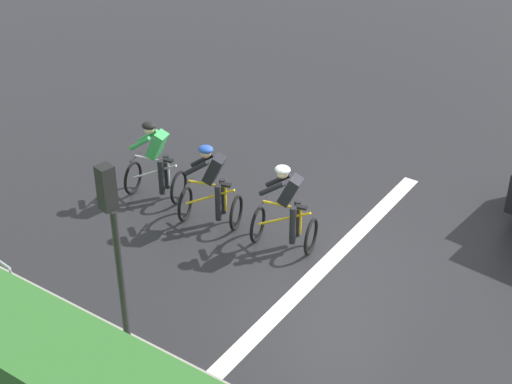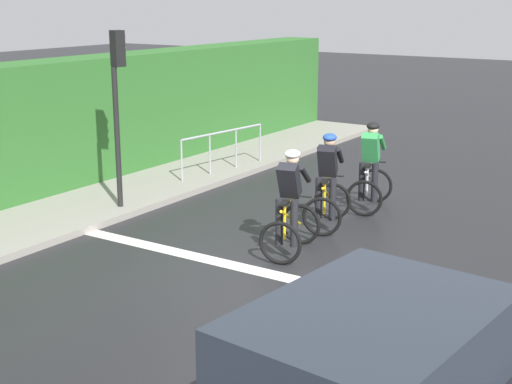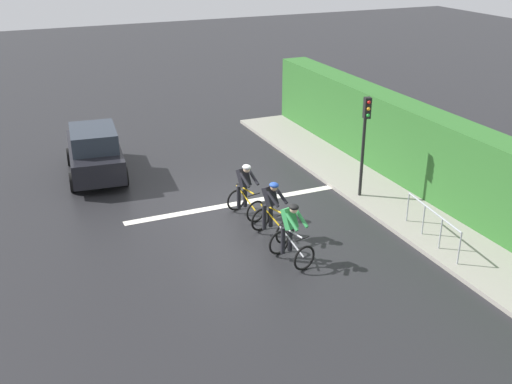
{
  "view_description": "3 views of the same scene",
  "coord_description": "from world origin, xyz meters",
  "px_view_note": "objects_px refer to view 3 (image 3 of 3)",
  "views": [
    {
      "loc": [
        -9.84,
        -5.15,
        8.23
      ],
      "look_at": [
        -0.04,
        1.55,
        0.96
      ],
      "focal_mm": 54.6,
      "sensor_mm": 36.0,
      "label": 1
    },
    {
      "loc": [
        5.5,
        -8.51,
        3.91
      ],
      "look_at": [
        -0.74,
        1.1,
        0.87
      ],
      "focal_mm": 51.69,
      "sensor_mm": 36.0,
      "label": 2
    },
    {
      "loc": [
        6.31,
        16.32,
        8.0
      ],
      "look_at": [
        0.14,
        2.06,
        1.25
      ],
      "focal_mm": 42.88,
      "sensor_mm": 36.0,
      "label": 3
    }
  ],
  "objects_px": {
    "cyclist_lead": "(291,234)",
    "traffic_light_near_crossing": "(365,133)",
    "cyclist_mid": "(245,191)",
    "pedestrian_railing_kerbside": "(433,220)",
    "cyclist_second": "(272,210)",
    "car_black": "(95,152)"
  },
  "relations": [
    {
      "from": "cyclist_lead",
      "to": "cyclist_mid",
      "type": "distance_m",
      "value": 3.01
    },
    {
      "from": "cyclist_lead",
      "to": "cyclist_second",
      "type": "distance_m",
      "value": 1.47
    },
    {
      "from": "cyclist_second",
      "to": "cyclist_mid",
      "type": "xyz_separation_m",
      "value": [
        0.16,
        -1.54,
        0.0
      ]
    },
    {
      "from": "cyclist_mid",
      "to": "pedestrian_railing_kerbside",
      "type": "relative_size",
      "value": 0.63
    },
    {
      "from": "cyclist_lead",
      "to": "cyclist_second",
      "type": "bearing_deg",
      "value": -95.22
    },
    {
      "from": "pedestrian_railing_kerbside",
      "to": "cyclist_mid",
      "type": "bearing_deg",
      "value": -43.51
    },
    {
      "from": "cyclist_second",
      "to": "traffic_light_near_crossing",
      "type": "distance_m",
      "value": 4.12
    },
    {
      "from": "cyclist_lead",
      "to": "cyclist_second",
      "type": "height_order",
      "value": "same"
    },
    {
      "from": "car_black",
      "to": "traffic_light_near_crossing",
      "type": "height_order",
      "value": "traffic_light_near_crossing"
    },
    {
      "from": "car_black",
      "to": "traffic_light_near_crossing",
      "type": "relative_size",
      "value": 1.27
    },
    {
      "from": "cyclist_lead",
      "to": "cyclist_mid",
      "type": "bearing_deg",
      "value": -89.56
    },
    {
      "from": "cyclist_lead",
      "to": "cyclist_mid",
      "type": "relative_size",
      "value": 1.0
    },
    {
      "from": "car_black",
      "to": "traffic_light_near_crossing",
      "type": "bearing_deg",
      "value": 143.65
    },
    {
      "from": "cyclist_lead",
      "to": "pedestrian_railing_kerbside",
      "type": "distance_m",
      "value": 3.97
    },
    {
      "from": "cyclist_second",
      "to": "cyclist_lead",
      "type": "bearing_deg",
      "value": 84.78
    },
    {
      "from": "cyclist_second",
      "to": "traffic_light_near_crossing",
      "type": "bearing_deg",
      "value": -162.09
    },
    {
      "from": "cyclist_mid",
      "to": "traffic_light_near_crossing",
      "type": "relative_size",
      "value": 0.5
    },
    {
      "from": "car_black",
      "to": "cyclist_second",
      "type": "bearing_deg",
      "value": 119.17
    },
    {
      "from": "car_black",
      "to": "cyclist_lead",
      "type": "bearing_deg",
      "value": 113.75
    },
    {
      "from": "cyclist_second",
      "to": "pedestrian_railing_kerbside",
      "type": "relative_size",
      "value": 0.63
    },
    {
      "from": "car_black",
      "to": "traffic_light_near_crossing",
      "type": "xyz_separation_m",
      "value": [
        -7.36,
        5.42,
        1.35
      ]
    },
    {
      "from": "cyclist_lead",
      "to": "traffic_light_near_crossing",
      "type": "distance_m",
      "value": 4.86
    }
  ]
}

